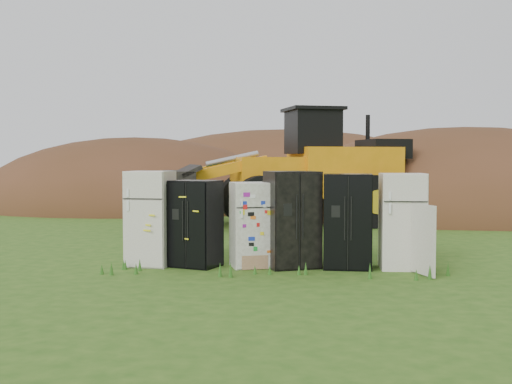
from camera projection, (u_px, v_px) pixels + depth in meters
The scene contains 11 objects.
ground at pixel (276, 267), 12.31m from camera, with size 120.00×120.00×0.00m, color #2B5216.
fridge_leftmost at pixel (150, 218), 12.48m from camera, with size 0.81×0.78×1.84m, color silver, non-canonical shape.
fridge_black_side at pixel (196, 224), 12.34m from camera, with size 0.87×0.69×1.67m, color black, non-canonical shape.
fridge_sticker at pixel (251, 225), 12.32m from camera, with size 0.73×0.67×1.63m, color white, non-canonical shape.
fridge_dark_mid at pixel (292, 219), 12.25m from camera, with size 0.94×0.77×1.84m, color black, non-canonical shape.
fridge_black_right at pixel (348, 221), 12.17m from camera, with size 0.90×0.75×1.79m, color black, non-canonical shape.
fridge_open_door at pixel (402, 221), 12.10m from camera, with size 0.82×0.76×1.81m, color silver, non-canonical shape.
wheel_loader at pixel (284, 167), 19.83m from camera, with size 7.57×3.07×3.66m, color orange, non-canonical shape.
dirt_mound_right at pixel (464, 215), 23.74m from camera, with size 14.74×10.81×6.50m, color #492C17.
dirt_mound_left at pixel (135, 207), 27.28m from camera, with size 13.67×10.25×5.97m, color #492C17.
dirt_mound_back at pixel (284, 201), 31.08m from camera, with size 18.92×12.61×6.99m, color #492C17.
Camera 1 is at (0.54, -12.21, 2.09)m, focal length 45.00 mm.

